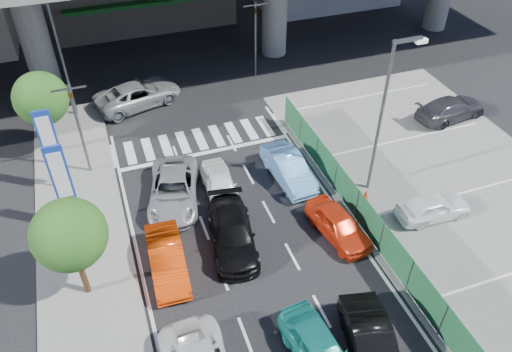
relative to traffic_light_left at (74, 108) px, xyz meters
name	(u,v)px	position (x,y,z in m)	size (l,w,h in m)	color
ground	(284,323)	(6.20, -12.00, -3.94)	(120.00, 120.00, 0.00)	black
parking_lot	(484,221)	(17.20, -10.00, -3.91)	(12.00, 28.00, 0.06)	#60605E
sidewalk_left	(89,291)	(-0.80, -8.00, -3.88)	(4.00, 30.00, 0.12)	#60605E
fence_run	(394,254)	(11.50, -11.00, -3.04)	(0.16, 22.00, 1.80)	#1D5732
traffic_light_left	(74,108)	(0.00, 0.00, 0.00)	(1.60, 1.24, 5.20)	#595B60
traffic_light_right	(255,21)	(11.70, 7.00, 0.00)	(1.60, 1.24, 5.20)	#595B60
street_lamp_right	(386,107)	(13.37, -6.00, 0.83)	(1.65, 0.22, 8.00)	#595B60
street_lamp_left	(61,42)	(-0.13, 6.00, 0.83)	(1.65, 0.22, 8.00)	#595B60
signboard_near	(61,177)	(-1.00, -4.01, -0.87)	(0.80, 0.14, 4.70)	#595B60
signboard_far	(49,140)	(-1.40, -1.01, -0.87)	(0.80, 0.14, 4.70)	#595B60
tree_near	(69,235)	(-0.80, -8.00, -0.55)	(2.80, 2.80, 4.80)	#382314
tree_far	(41,99)	(-1.60, 2.50, -0.55)	(2.80, 2.80, 4.80)	#382314
taxi_teal_mid	(320,351)	(6.77, -13.92, -3.25)	(1.63, 4.05, 1.38)	#1A847D
hatch_black_mid_right	(372,345)	(8.62, -14.30, -3.25)	(1.46, 4.19, 1.38)	black
taxi_orange_left	(167,259)	(2.52, -7.90, -3.27)	(1.42, 4.07, 1.34)	#F13D07
sedan_black_mid	(232,233)	(5.55, -7.40, -3.26)	(1.90, 4.68, 1.36)	black
taxi_orange_right	(338,225)	(10.25, -8.43, -3.30)	(1.51, 3.75, 1.28)	red
wagon_silver_front_left	(174,190)	(3.73, -3.67, -3.25)	(2.29, 4.97, 1.38)	gray
sedan_white_front_mid	(220,184)	(5.99, -3.95, -3.31)	(1.48, 3.67, 1.25)	white
kei_truck_front_right	(288,168)	(9.64, -3.96, -3.25)	(1.46, 4.19, 1.38)	#5A93D2
crossing_wagon_silver	(138,94)	(3.54, 5.92, -3.19)	(2.48, 5.38, 1.50)	#9A9EA2
parked_sedan_white	(433,207)	(14.96, -8.91, -3.27)	(1.44, 3.58, 1.22)	white
parked_sedan_dgrey	(451,108)	(21.01, -1.95, -3.21)	(1.87, 4.59, 1.33)	#313036
traffic_cone	(366,195)	(12.57, -6.84, -3.54)	(0.34, 0.34, 0.67)	red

